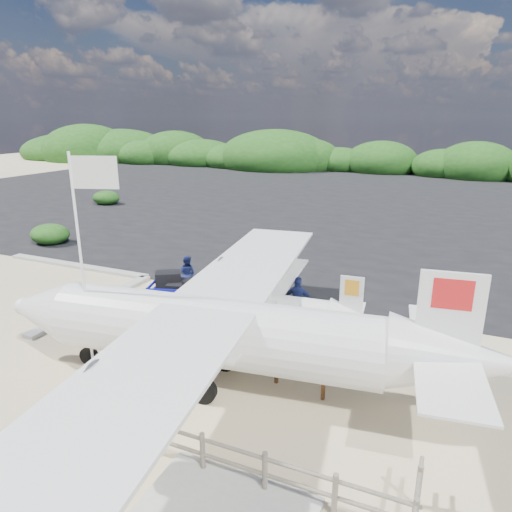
{
  "coord_description": "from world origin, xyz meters",
  "views": [
    {
      "loc": [
        8.96,
        -12.25,
        7.67
      ],
      "look_at": [
        1.65,
        4.5,
        2.06
      ],
      "focal_mm": 32.0,
      "sensor_mm": 36.0,
      "label": 1
    }
  ],
  "objects_px": {
    "flagpole": "(94,371)",
    "crew_c": "(298,301)",
    "crew_a": "(188,274)",
    "crew_b": "(187,274)",
    "aircraft_small": "(272,187)",
    "baggage_cart": "(187,313)",
    "signboard": "(299,391)"
  },
  "relations": [
    {
      "from": "flagpole",
      "to": "crew_c",
      "type": "relative_size",
      "value": 3.5
    },
    {
      "from": "crew_a",
      "to": "crew_c",
      "type": "distance_m",
      "value": 5.89
    },
    {
      "from": "crew_b",
      "to": "aircraft_small",
      "type": "bearing_deg",
      "value": -80.04
    },
    {
      "from": "crew_a",
      "to": "aircraft_small",
      "type": "height_order",
      "value": "crew_a"
    },
    {
      "from": "crew_a",
      "to": "crew_c",
      "type": "bearing_deg",
      "value": 152.55
    },
    {
      "from": "baggage_cart",
      "to": "aircraft_small",
      "type": "xyz_separation_m",
      "value": [
        -9.68,
        33.68,
        0.0
      ]
    },
    {
      "from": "flagpole",
      "to": "aircraft_small",
      "type": "height_order",
      "value": "flagpole"
    },
    {
      "from": "baggage_cart",
      "to": "crew_b",
      "type": "bearing_deg",
      "value": 105.2
    },
    {
      "from": "baggage_cart",
      "to": "crew_a",
      "type": "distance_m",
      "value": 2.62
    },
    {
      "from": "signboard",
      "to": "crew_b",
      "type": "height_order",
      "value": "crew_b"
    },
    {
      "from": "signboard",
      "to": "baggage_cart",
      "type": "bearing_deg",
      "value": 159.76
    },
    {
      "from": "flagpole",
      "to": "crew_b",
      "type": "height_order",
      "value": "flagpole"
    },
    {
      "from": "baggage_cart",
      "to": "signboard",
      "type": "relative_size",
      "value": 1.76
    },
    {
      "from": "crew_b",
      "to": "crew_c",
      "type": "xyz_separation_m",
      "value": [
        5.74,
        -1.34,
        0.12
      ]
    },
    {
      "from": "signboard",
      "to": "crew_c",
      "type": "relative_size",
      "value": 0.9
    },
    {
      "from": "signboard",
      "to": "flagpole",
      "type": "bearing_deg",
      "value": -156.26
    },
    {
      "from": "flagpole",
      "to": "crew_a",
      "type": "relative_size",
      "value": 4.3
    },
    {
      "from": "signboard",
      "to": "aircraft_small",
      "type": "xyz_separation_m",
      "value": [
        -15.61,
        37.12,
        0.0
      ]
    },
    {
      "from": "crew_c",
      "to": "aircraft_small",
      "type": "xyz_separation_m",
      "value": [
        -14.15,
        32.93,
        -0.97
      ]
    },
    {
      "from": "baggage_cart",
      "to": "aircraft_small",
      "type": "relative_size",
      "value": 0.41
    },
    {
      "from": "crew_c",
      "to": "crew_a",
      "type": "bearing_deg",
      "value": -17.36
    },
    {
      "from": "flagpole",
      "to": "signboard",
      "type": "relative_size",
      "value": 3.9
    },
    {
      "from": "aircraft_small",
      "to": "crew_b",
      "type": "bearing_deg",
      "value": 99.49
    },
    {
      "from": "flagpole",
      "to": "aircraft_small",
      "type": "distance_m",
      "value": 39.77
    },
    {
      "from": "crew_c",
      "to": "crew_b",
      "type": "bearing_deg",
      "value": -16.57
    },
    {
      "from": "crew_a",
      "to": "signboard",
      "type": "bearing_deg",
      "value": 128.45
    },
    {
      "from": "baggage_cart",
      "to": "crew_c",
      "type": "height_order",
      "value": "crew_c"
    },
    {
      "from": "flagpole",
      "to": "baggage_cart",
      "type": "bearing_deg",
      "value": 86.17
    },
    {
      "from": "crew_a",
      "to": "crew_b",
      "type": "xyz_separation_m",
      "value": [
        -0.02,
        -0.08,
        0.06
      ]
    },
    {
      "from": "signboard",
      "to": "crew_a",
      "type": "bearing_deg",
      "value": 151.89
    },
    {
      "from": "baggage_cart",
      "to": "crew_c",
      "type": "xyz_separation_m",
      "value": [
        4.47,
        0.75,
        0.97
      ]
    },
    {
      "from": "signboard",
      "to": "crew_b",
      "type": "distance_m",
      "value": 9.11
    }
  ]
}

